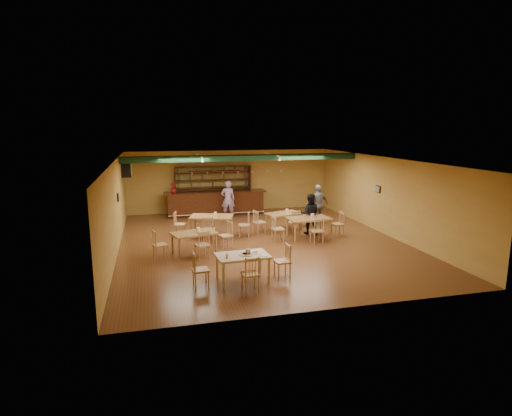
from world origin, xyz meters
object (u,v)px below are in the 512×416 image
object	(u,v)px
dining_table_a	(212,226)
near_table	(243,268)
patron_bar	(228,199)
dining_table_c	(194,243)
bar_counter	(216,203)
patron_right_a	(310,214)
dining_table_d	(308,228)
dining_table_b	(284,221)

from	to	relation	value
dining_table_a	near_table	distance (m)	4.98
patron_bar	dining_table_c	bearing A→B (deg)	73.63
bar_counter	patron_right_a	size ratio (longest dim) A/B	3.01
patron_bar	patron_right_a	bearing A→B (deg)	131.32
dining_table_d	near_table	size ratio (longest dim) A/B	1.11
dining_table_c	patron_bar	size ratio (longest dim) A/B	0.82
dining_table_b	patron_bar	bearing A→B (deg)	106.36
dining_table_a	dining_table_d	size ratio (longest dim) A/B	1.02
dining_table_c	dining_table_d	xyz separation A→B (m)	(4.39, 0.88, 0.04)
dining_table_b	bar_counter	bearing A→B (deg)	105.53
dining_table_d	patron_bar	distance (m)	4.87
dining_table_d	patron_bar	world-z (taller)	patron_bar
dining_table_d	near_table	distance (m)	5.09
dining_table_a	dining_table_c	xyz separation A→B (m)	(-0.89, -2.05, -0.04)
dining_table_a	patron_right_a	world-z (taller)	patron_right_a
dining_table_c	patron_bar	bearing A→B (deg)	52.00
bar_counter	dining_table_d	bearing A→B (deg)	-61.56
dining_table_a	patron_bar	distance (m)	3.35
patron_right_a	dining_table_c	bearing A→B (deg)	39.71
dining_table_b	dining_table_d	xyz separation A→B (m)	(0.51, -1.45, 0.04)
dining_table_b	near_table	world-z (taller)	near_table
dining_table_a	near_table	xyz separation A→B (m)	(0.13, -4.98, -0.02)
dining_table_c	dining_table_a	bearing A→B (deg)	50.68
dining_table_a	dining_table_b	size ratio (longest dim) A/B	1.13
dining_table_d	patron_bar	size ratio (longest dim) A/B	0.91
dining_table_b	near_table	distance (m)	5.99
bar_counter	dining_table_c	distance (m)	6.19
dining_table_a	patron_bar	size ratio (longest dim) A/B	0.92
near_table	dining_table_a	bearing A→B (deg)	87.62
dining_table_d	patron_right_a	bearing A→B (deg)	62.34
patron_right_a	patron_bar	bearing A→B (deg)	-32.72
dining_table_b	near_table	bearing A→B (deg)	-134.69
dining_table_c	dining_table_d	size ratio (longest dim) A/B	0.91
dining_table_a	patron_bar	world-z (taller)	patron_bar
dining_table_b	dining_table_c	distance (m)	4.52
bar_counter	near_table	size ratio (longest dim) A/B	3.40
dining_table_a	dining_table_d	xyz separation A→B (m)	(3.50, -1.17, -0.01)
patron_bar	patron_right_a	xyz separation A→B (m)	(2.60, -3.62, -0.07)
dining_table_b	patron_right_a	world-z (taller)	patron_right_a
bar_counter	patron_bar	distance (m)	0.99
bar_counter	dining_table_c	bearing A→B (deg)	-105.29
dining_table_b	patron_right_a	xyz separation A→B (m)	(0.80, -0.80, 0.44)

